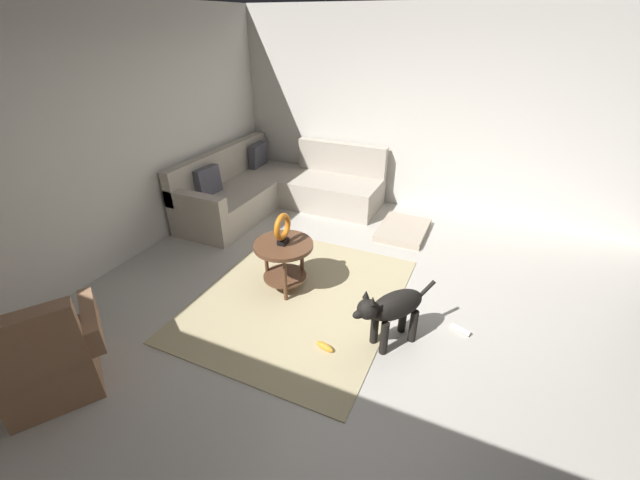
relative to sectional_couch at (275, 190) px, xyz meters
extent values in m
cube|color=#B7B2A8|center=(-1.99, -2.02, -0.34)|extent=(6.00, 6.00, 0.10)
cube|color=silver|center=(-1.99, 0.92, 1.06)|extent=(6.00, 0.12, 2.70)
cube|color=silver|center=(0.95, -2.02, 1.06)|extent=(0.12, 6.00, 2.70)
cube|color=tan|center=(-1.84, -1.32, -0.28)|extent=(2.30, 1.90, 0.01)
cube|color=#B2A899|center=(-0.26, 0.38, -0.08)|extent=(2.20, 0.85, 0.42)
cube|color=#B2A899|center=(-0.26, 0.74, 0.36)|extent=(2.20, 0.14, 0.46)
cube|color=#B2A899|center=(0.42, -0.74, -0.08)|extent=(0.85, 1.40, 0.42)
cube|color=#B2A899|center=(0.77, -0.74, 0.36)|extent=(0.14, 1.40, 0.46)
cube|color=#B2A899|center=(-1.28, 0.38, 0.24)|extent=(0.16, 0.85, 0.22)
cube|color=#4C4C56|center=(0.49, 0.59, 0.30)|extent=(0.38, 0.16, 0.39)
cube|color=#4C4C56|center=(-0.76, 0.59, 0.30)|extent=(0.39, 0.19, 0.39)
cube|color=#936B4C|center=(-3.60, -0.14, -0.09)|extent=(0.83, 0.83, 0.40)
cube|color=#936B4C|center=(-3.74, -0.35, 0.35)|extent=(0.58, 0.45, 0.48)
cube|color=#936B4C|center=(-3.31, -0.33, 0.22)|extent=(0.42, 0.56, 0.22)
cylinder|color=brown|center=(-1.74, -1.11, 0.23)|extent=(0.60, 0.60, 0.04)
cylinder|color=brown|center=(-1.74, -1.11, -0.14)|extent=(0.45, 0.45, 0.02)
cylinder|color=brown|center=(-1.74, -0.89, -0.04)|extent=(0.04, 0.04, 0.50)
cylinder|color=brown|center=(-1.92, -1.22, -0.04)|extent=(0.04, 0.04, 0.50)
cylinder|color=brown|center=(-1.55, -1.22, -0.04)|extent=(0.04, 0.04, 0.50)
cube|color=black|center=(-1.74, -1.11, 0.28)|extent=(0.12, 0.08, 0.05)
torus|color=orange|center=(-1.74, -1.11, 0.44)|extent=(0.28, 0.06, 0.28)
cube|color=#B2A38E|center=(-0.01, -1.94, -0.24)|extent=(0.80, 0.60, 0.09)
cylinder|color=black|center=(-2.21, -2.32, -0.13)|extent=(0.07, 0.07, 0.32)
cylinder|color=black|center=(-2.13, -2.21, -0.13)|extent=(0.07, 0.07, 0.32)
cylinder|color=black|center=(-1.96, -2.51, -0.13)|extent=(0.07, 0.07, 0.32)
cylinder|color=black|center=(-1.88, -2.39, -0.13)|extent=(0.07, 0.07, 0.32)
ellipsoid|color=black|center=(-2.05, -2.36, 0.12)|extent=(0.55, 0.49, 0.24)
sphere|color=black|center=(-2.29, -2.18, 0.19)|extent=(0.17, 0.17, 0.17)
ellipsoid|color=black|center=(-2.35, -2.13, 0.17)|extent=(0.14, 0.13, 0.07)
cone|color=black|center=(-2.30, -2.22, 0.30)|extent=(0.06, 0.06, 0.07)
cone|color=black|center=(-2.25, -2.15, 0.30)|extent=(0.06, 0.06, 0.07)
cylinder|color=black|center=(-1.80, -2.54, 0.16)|extent=(0.18, 0.15, 0.16)
cylinder|color=silver|center=(-1.67, -2.89, -0.26)|extent=(0.11, 0.19, 0.05)
ellipsoid|color=orange|center=(-2.38, -1.85, -0.26)|extent=(0.10, 0.19, 0.06)
camera|label=1|loc=(-4.69, -2.85, 2.20)|focal=22.11mm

